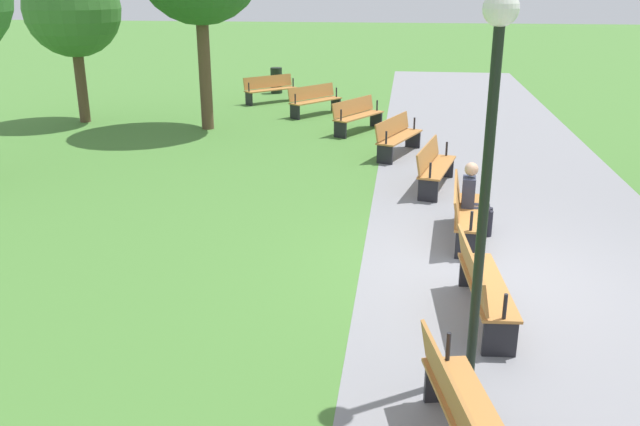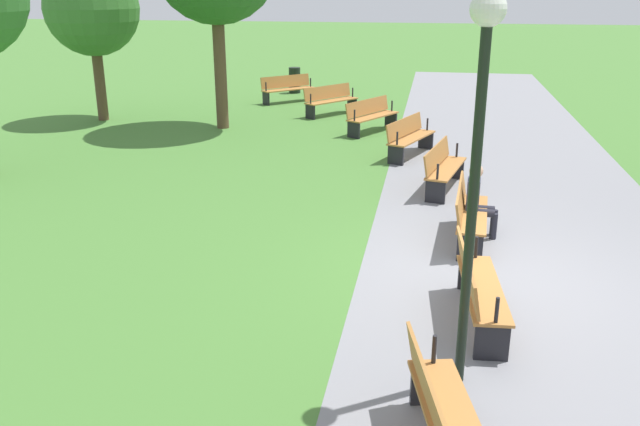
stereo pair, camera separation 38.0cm
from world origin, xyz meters
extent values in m
plane|color=#477A33|center=(0.00, 0.00, 0.00)|extent=(120.00, 120.00, 0.00)
cube|color=gray|center=(0.00, 0.89, 0.00)|extent=(44.52, 5.13, 0.01)
cube|color=#B27538|center=(-13.35, -5.67, 0.45)|extent=(1.63, 1.67, 0.04)
cube|color=#B27538|center=(-13.49, -5.81, 0.69)|extent=(1.39, 1.44, 0.40)
cube|color=black|center=(-13.97, -5.03, 0.21)|extent=(0.31, 0.30, 0.43)
cylinder|color=black|center=(-13.95, -5.02, 0.61)|extent=(0.06, 0.06, 0.30)
cube|color=black|center=(-12.73, -6.31, 0.21)|extent=(0.31, 0.30, 0.43)
cylinder|color=black|center=(-12.72, -6.30, 0.61)|extent=(0.06, 0.06, 0.30)
cube|color=#B27538|center=(-11.33, -3.87, 0.45)|extent=(1.77, 1.51, 0.04)
cube|color=#B27538|center=(-11.46, -4.02, 0.69)|extent=(1.56, 1.24, 0.40)
cube|color=black|center=(-12.04, -3.32, 0.21)|extent=(0.28, 0.33, 0.43)
cylinder|color=black|center=(-12.02, -3.31, 0.61)|extent=(0.06, 0.06, 0.30)
cube|color=black|center=(-10.63, -4.41, 0.21)|extent=(0.28, 0.33, 0.43)
cylinder|color=black|center=(-10.62, -4.39, 0.61)|extent=(0.06, 0.06, 0.30)
cube|color=#B27538|center=(-9.08, -2.37, 0.45)|extent=(1.87, 1.31, 0.04)
cube|color=#B27538|center=(-9.17, -2.55, 0.69)|extent=(1.70, 1.02, 0.40)
cube|color=black|center=(-9.85, -1.94, 0.21)|extent=(0.24, 0.36, 0.43)
cylinder|color=black|center=(-9.84, -1.92, 0.61)|extent=(0.06, 0.06, 0.30)
cube|color=black|center=(-8.30, -2.81, 0.21)|extent=(0.24, 0.36, 0.43)
cylinder|color=black|center=(-8.29, -2.79, 0.61)|extent=(0.06, 0.06, 0.30)
cube|color=#B27538|center=(-6.62, -1.22, 0.45)|extent=(1.93, 1.09, 0.04)
cube|color=#B27538|center=(-6.70, -1.41, 0.69)|extent=(1.81, 0.78, 0.40)
cube|color=black|center=(-7.45, -0.91, 0.21)|extent=(0.19, 0.37, 0.43)
cylinder|color=black|center=(-7.45, -0.89, 0.61)|extent=(0.06, 0.06, 0.30)
cube|color=black|center=(-5.79, -1.54, 0.21)|extent=(0.19, 0.37, 0.43)
cylinder|color=black|center=(-5.79, -1.52, 0.61)|extent=(0.06, 0.06, 0.30)
cube|color=#B27538|center=(-4.03, -0.44, 0.45)|extent=(1.95, 0.84, 0.04)
cube|color=#B27538|center=(-4.08, -0.64, 0.69)|extent=(1.87, 0.51, 0.40)
cube|color=black|center=(-4.90, -0.25, 0.21)|extent=(0.14, 0.38, 0.43)
cylinder|color=black|center=(-4.89, -0.23, 0.61)|extent=(0.05, 0.05, 0.30)
cube|color=black|center=(-3.17, -0.64, 0.21)|extent=(0.14, 0.38, 0.43)
cylinder|color=black|center=(-3.16, -0.62, 0.61)|extent=(0.05, 0.05, 0.30)
cube|color=#B27538|center=(-1.35, -0.05, 0.45)|extent=(1.92, 0.58, 0.04)
cube|color=#B27538|center=(-1.37, -0.25, 0.69)|extent=(1.90, 0.24, 0.40)
cube|color=black|center=(-2.24, 0.02, 0.21)|extent=(0.09, 0.38, 0.43)
cylinder|color=black|center=(-2.24, 0.04, 0.61)|extent=(0.05, 0.05, 0.30)
cube|color=black|center=(-0.47, -0.11, 0.21)|extent=(0.09, 0.38, 0.43)
cylinder|color=black|center=(-0.47, -0.09, 0.61)|extent=(0.05, 0.05, 0.30)
cube|color=#B27538|center=(1.35, -0.05, 0.45)|extent=(1.92, 0.58, 0.04)
cube|color=#B27538|center=(1.37, -0.25, 0.69)|extent=(1.90, 0.24, 0.40)
cube|color=black|center=(0.47, -0.11, 0.21)|extent=(0.09, 0.38, 0.43)
cylinder|color=black|center=(0.47, -0.09, 0.61)|extent=(0.05, 0.05, 0.30)
cube|color=black|center=(2.24, 0.02, 0.21)|extent=(0.09, 0.38, 0.43)
cylinder|color=black|center=(2.24, 0.04, 0.61)|extent=(0.05, 0.05, 0.30)
cube|color=#B27538|center=(4.03, -0.44, 0.45)|extent=(1.95, 0.84, 0.04)
cube|color=#B27538|center=(4.08, -0.64, 0.69)|extent=(1.87, 0.51, 0.40)
cube|color=black|center=(3.17, -0.64, 0.21)|extent=(0.14, 0.38, 0.43)
cylinder|color=black|center=(3.16, -0.62, 0.61)|extent=(0.05, 0.05, 0.30)
cube|color=#2D3347|center=(-1.60, -0.05, 0.70)|extent=(0.33, 0.22, 0.50)
sphere|color=tan|center=(-1.60, -0.03, 1.09)|extent=(0.22, 0.22, 0.22)
cylinder|color=#23232D|center=(-1.67, 0.13, 0.43)|extent=(0.16, 0.37, 0.13)
cylinder|color=#23232D|center=(-1.66, 0.31, 0.21)|extent=(0.12, 0.12, 0.43)
cylinder|color=#23232D|center=(-1.49, 0.12, 0.43)|extent=(0.16, 0.37, 0.13)
cylinder|color=#23232D|center=(-1.48, 0.30, 0.21)|extent=(0.12, 0.12, 0.43)
cylinder|color=brown|center=(-9.46, -10.49, 1.17)|extent=(0.30, 0.30, 2.33)
sphere|color=#3D7533|center=(-9.46, -10.49, 3.20)|extent=(2.67, 2.67, 2.67)
cylinder|color=brown|center=(-8.99, -6.62, 1.70)|extent=(0.33, 0.33, 3.40)
cylinder|color=black|center=(2.69, -0.34, 1.78)|extent=(0.10, 0.10, 3.57)
sphere|color=white|center=(2.69, -0.34, 3.71)|extent=(0.32, 0.32, 0.32)
cylinder|color=black|center=(-15.40, -5.89, 0.46)|extent=(0.42, 0.42, 0.93)
camera|label=1|loc=(8.85, -1.12, 3.93)|focal=37.19mm
camera|label=2|loc=(8.80, -0.75, 3.93)|focal=37.19mm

